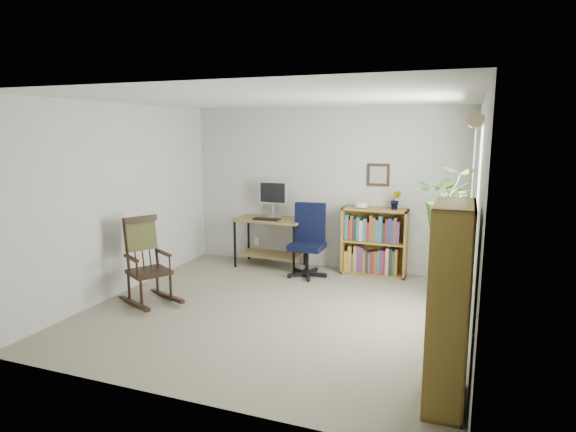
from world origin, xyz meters
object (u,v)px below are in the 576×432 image
at_px(office_chair, 307,240).
at_px(low_bookshelf, 374,242).
at_px(desk, 270,242).
at_px(tall_bookshelf, 449,306).
at_px(rocking_chair, 149,260).

relative_size(office_chair, low_bookshelf, 1.09).
distance_m(desk, office_chair, 0.78).
bearing_deg(desk, office_chair, -24.06).
bearing_deg(tall_bookshelf, office_chair, 126.66).
relative_size(rocking_chair, low_bookshelf, 1.09).
height_order(desk, office_chair, office_chair).
bearing_deg(desk, tall_bookshelf, -48.03).
height_order(desk, tall_bookshelf, tall_bookshelf).
distance_m(desk, rocking_chair, 2.13).
bearing_deg(desk, low_bookshelf, 4.36).
xyz_separation_m(desk, office_chair, (0.70, -0.31, 0.16)).
bearing_deg(rocking_chair, tall_bookshelf, -75.87).
distance_m(rocking_chair, tall_bookshelf, 3.60).
height_order(desk, rocking_chair, rocking_chair).
relative_size(desk, low_bookshelf, 1.07).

